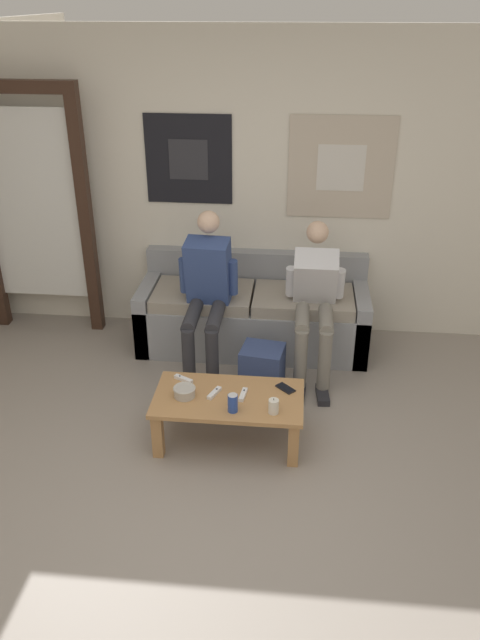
% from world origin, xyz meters
% --- Properties ---
extents(ground_plane, '(18.00, 18.00, 0.00)m').
position_xyz_m(ground_plane, '(0.00, 0.00, 0.00)').
color(ground_plane, gray).
extents(wall_back, '(10.00, 0.07, 2.55)m').
position_xyz_m(wall_back, '(0.00, 2.54, 1.28)').
color(wall_back, silver).
rests_on(wall_back, ground_plane).
extents(door_frame, '(1.00, 0.10, 2.15)m').
position_xyz_m(door_frame, '(-1.78, 2.32, 1.20)').
color(door_frame, '#382319').
rests_on(door_frame, ground_plane).
extents(couch, '(1.93, 0.74, 0.75)m').
position_xyz_m(couch, '(0.11, 2.16, 0.28)').
color(couch, gray).
rests_on(couch, ground_plane).
extents(coffee_table, '(1.00, 0.54, 0.35)m').
position_xyz_m(coffee_table, '(0.06, 0.81, 0.29)').
color(coffee_table, '#B27F4C').
rests_on(coffee_table, ground_plane).
extents(person_seated_adult, '(0.47, 0.86, 1.26)m').
position_xyz_m(person_seated_adult, '(-0.23, 1.76, 0.68)').
color(person_seated_adult, '#2D2D33').
rests_on(person_seated_adult, ground_plane).
extents(person_seated_teen, '(0.47, 0.95, 1.16)m').
position_xyz_m(person_seated_teen, '(0.62, 1.82, 0.64)').
color(person_seated_teen, gray).
rests_on(person_seated_teen, ground_plane).
extents(backpack, '(0.35, 0.35, 0.38)m').
position_xyz_m(backpack, '(0.24, 1.41, 0.18)').
color(backpack, navy).
rests_on(backpack, ground_plane).
extents(ceramic_bowl, '(0.15, 0.15, 0.07)m').
position_xyz_m(ceramic_bowl, '(-0.24, 0.78, 0.39)').
color(ceramic_bowl, '#B7B2A8').
rests_on(ceramic_bowl, coffee_table).
extents(pillar_candle, '(0.07, 0.07, 0.11)m').
position_xyz_m(pillar_candle, '(0.36, 0.66, 0.40)').
color(pillar_candle, silver).
rests_on(pillar_candle, coffee_table).
extents(drink_can_blue, '(0.07, 0.07, 0.12)m').
position_xyz_m(drink_can_blue, '(0.10, 0.65, 0.42)').
color(drink_can_blue, '#28479E').
rests_on(drink_can_blue, coffee_table).
extents(game_controller_near_left, '(0.14, 0.10, 0.03)m').
position_xyz_m(game_controller_near_left, '(-0.28, 0.97, 0.37)').
color(game_controller_near_left, white).
rests_on(game_controller_near_left, coffee_table).
extents(game_controller_near_right, '(0.09, 0.15, 0.03)m').
position_xyz_m(game_controller_near_right, '(-0.04, 0.82, 0.37)').
color(game_controller_near_right, white).
rests_on(game_controller_near_right, coffee_table).
extents(game_controller_far_center, '(0.05, 0.15, 0.03)m').
position_xyz_m(game_controller_far_center, '(0.15, 0.82, 0.37)').
color(game_controller_far_center, white).
rests_on(game_controller_far_center, coffee_table).
extents(cell_phone, '(0.14, 0.14, 0.01)m').
position_xyz_m(cell_phone, '(0.43, 0.94, 0.36)').
color(cell_phone, black).
rests_on(cell_phone, coffee_table).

